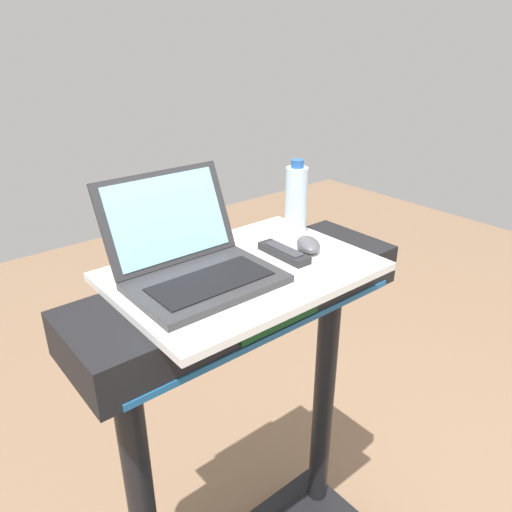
{
  "coord_description": "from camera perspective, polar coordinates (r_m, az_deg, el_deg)",
  "views": [
    {
      "loc": [
        -0.67,
        -0.16,
        1.74
      ],
      "look_at": [
        0.0,
        0.65,
        1.25
      ],
      "focal_mm": 34.36,
      "sensor_mm": 36.0,
      "label": 1
    }
  ],
  "objects": [
    {
      "name": "computer_mouse",
      "position": [
        1.31,
        6.1,
        1.35
      ],
      "size": [
        0.1,
        0.12,
        0.03
      ],
      "primitive_type": "ellipsoid",
      "rotation": [
        0.0,
        0.0,
        -0.53
      ],
      "color": "#4C4C51",
      "rests_on": "desk_board"
    },
    {
      "name": "tv_remote",
      "position": [
        1.28,
        3.25,
        0.4
      ],
      "size": [
        0.05,
        0.16,
        0.02
      ],
      "color": "#232326",
      "rests_on": "desk_board"
    },
    {
      "name": "desk_board",
      "position": [
        1.22,
        -1.5,
        -1.81
      ],
      "size": [
        0.64,
        0.45,
        0.02
      ],
      "primitive_type": "cube",
      "color": "white",
      "rests_on": "treadmill_base"
    },
    {
      "name": "laptop",
      "position": [
        1.15,
        -7.28,
        -0.48
      ],
      "size": [
        0.34,
        0.32,
        0.23
      ],
      "rotation": [
        0.0,
        0.0,
        -0.06
      ],
      "color": "#2D2D30",
      "rests_on": "desk_board"
    },
    {
      "name": "water_bottle",
      "position": [
        1.4,
        4.69,
        6.51
      ],
      "size": [
        0.06,
        0.06,
        0.22
      ],
      "color": "silver",
      "rests_on": "desk_board"
    }
  ]
}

